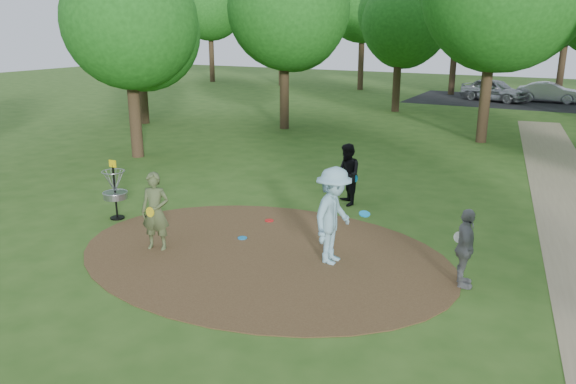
% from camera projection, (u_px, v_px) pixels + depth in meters
% --- Properties ---
extents(ground, '(100.00, 100.00, 0.00)m').
position_uv_depth(ground, '(262.00, 254.00, 12.16)').
color(ground, '#2D5119').
rests_on(ground, ground).
extents(dirt_clearing, '(8.40, 8.40, 0.02)m').
position_uv_depth(dirt_clearing, '(262.00, 254.00, 12.16)').
color(dirt_clearing, '#47301C').
rests_on(dirt_clearing, ground).
extents(parking_lot, '(14.00, 8.00, 0.01)m').
position_uv_depth(parking_lot, '(521.00, 102.00, 36.66)').
color(parking_lot, black).
rests_on(parking_lot, ground).
extents(player_observer_with_disc, '(0.74, 0.59, 1.75)m').
position_uv_depth(player_observer_with_disc, '(155.00, 212.00, 12.22)').
color(player_observer_with_disc, '#4B5833').
rests_on(player_observer_with_disc, ground).
extents(player_throwing_with_disc, '(1.24, 1.34, 2.05)m').
position_uv_depth(player_throwing_with_disc, '(333.00, 216.00, 11.47)').
color(player_throwing_with_disc, '#8BBDCF').
rests_on(player_throwing_with_disc, ground).
extents(player_walking_with_disc, '(1.02, 1.05, 1.70)m').
position_uv_depth(player_walking_with_disc, '(347.00, 175.00, 15.35)').
color(player_walking_with_disc, black).
rests_on(player_walking_with_disc, ground).
extents(player_waiting_with_disc, '(0.58, 0.96, 1.54)m').
position_uv_depth(player_waiting_with_disc, '(465.00, 248.00, 10.48)').
color(player_waiting_with_disc, gray).
rests_on(player_waiting_with_disc, ground).
extents(disc_ground_cyan, '(0.22, 0.22, 0.02)m').
position_uv_depth(disc_ground_cyan, '(242.00, 238.00, 13.03)').
color(disc_ground_cyan, '#177ABF').
rests_on(disc_ground_cyan, dirt_clearing).
extents(disc_ground_red, '(0.22, 0.22, 0.02)m').
position_uv_depth(disc_ground_red, '(269.00, 220.00, 14.20)').
color(disc_ground_red, red).
rests_on(disc_ground_red, dirt_clearing).
extents(car_left, '(4.64, 3.16, 1.47)m').
position_uv_depth(car_left, '(494.00, 90.00, 36.83)').
color(car_left, '#94989B').
rests_on(car_left, ground).
extents(car_right, '(3.92, 1.42, 1.28)m').
position_uv_depth(car_right, '(549.00, 92.00, 36.26)').
color(car_right, '#9D9EA5').
rests_on(car_right, ground).
extents(disc_golf_basket, '(0.63, 0.63, 1.54)m').
position_uv_depth(disc_golf_basket, '(115.00, 186.00, 14.19)').
color(disc_golf_basket, black).
rests_on(disc_golf_basket, ground).
extents(tree_ring, '(37.11, 45.52, 9.17)m').
position_uv_depth(tree_ring, '(426.00, 10.00, 16.87)').
color(tree_ring, '#332316').
rests_on(tree_ring, ground).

